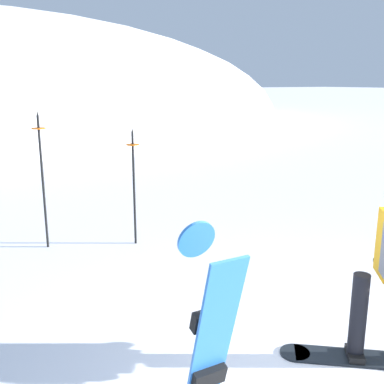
% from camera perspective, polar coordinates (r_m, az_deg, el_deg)
% --- Properties ---
extents(spare_snowboard, '(0.28, 0.47, 1.60)m').
position_cam_1_polar(spare_snowboard, '(3.23, 2.14, -17.83)').
color(spare_snowboard, blue).
rests_on(spare_snowboard, ground).
extents(piste_marker_near, '(0.20, 0.20, 2.10)m').
position_cam_1_polar(piste_marker_near, '(7.12, -18.34, 2.43)').
color(piste_marker_near, black).
rests_on(piste_marker_near, ground).
extents(piste_marker_far, '(0.20, 0.20, 1.83)m').
position_cam_1_polar(piste_marker_far, '(7.01, -7.34, 1.68)').
color(piste_marker_far, black).
rests_on(piste_marker_far, ground).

